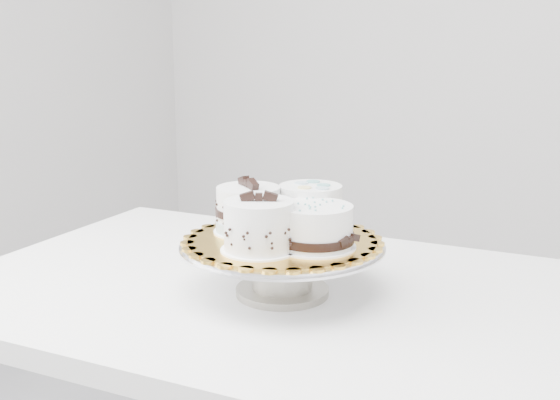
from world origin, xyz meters
The scene contains 7 objects.
table centered at (-0.13, 0.15, 0.66)m, with size 1.20×0.88×0.75m.
cake_stand centered at (-0.10, 0.12, 0.81)m, with size 0.34×0.34×0.09m.
cake_board centered at (-0.10, 0.12, 0.84)m, with size 0.31×0.31×0.00m, color gold.
cake_swirl centered at (-0.09, 0.05, 0.88)m, with size 0.15×0.15×0.10m.
cake_banded centered at (-0.17, 0.13, 0.88)m, with size 0.15×0.15×0.10m.
cake_dots centered at (-0.09, 0.19, 0.89)m, with size 0.13×0.13×0.08m.
cake_ribbon centered at (-0.03, 0.11, 0.88)m, with size 0.14×0.14×0.07m.
Camera 1 is at (0.51, -0.82, 1.18)m, focal length 45.00 mm.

